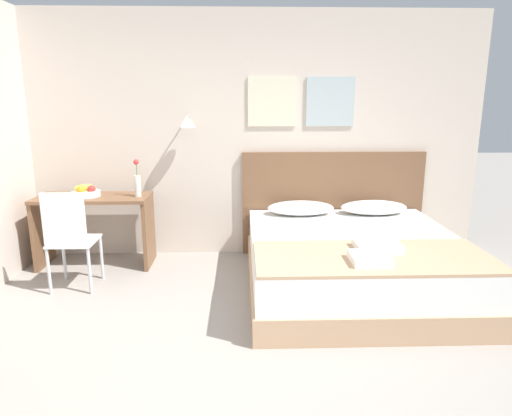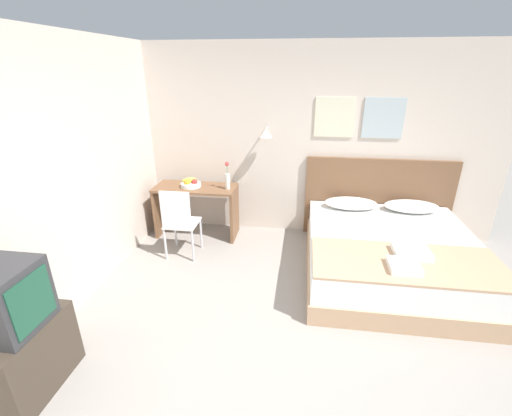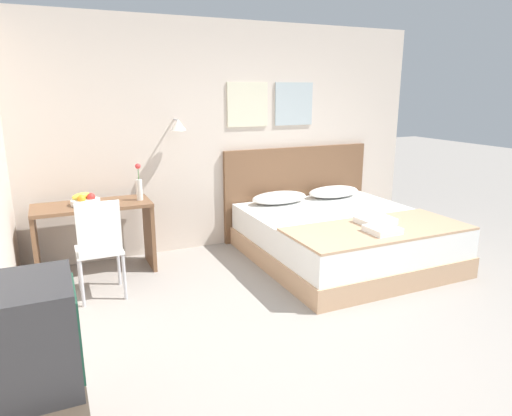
{
  "view_description": "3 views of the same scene",
  "coord_description": "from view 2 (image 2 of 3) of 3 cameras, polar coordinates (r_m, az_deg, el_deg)",
  "views": [
    {
      "loc": [
        0.02,
        -2.51,
        1.75
      ],
      "look_at": [
        0.13,
        1.17,
        0.85
      ],
      "focal_mm": 32.0,
      "sensor_mm": 36.0,
      "label": 1
    },
    {
      "loc": [
        -0.03,
        -2.27,
        2.33
      ],
      "look_at": [
        -0.6,
        1.72,
        0.66
      ],
      "focal_mm": 24.0,
      "sensor_mm": 36.0,
      "label": 2
    },
    {
      "loc": [
        -1.86,
        -2.62,
        1.87
      ],
      "look_at": [
        -0.03,
        1.42,
        0.72
      ],
      "focal_mm": 32.0,
      "sensor_mm": 36.0,
      "label": 3
    }
  ],
  "objects": [
    {
      "name": "tv_stand",
      "position": [
        3.32,
        -34.02,
        -19.96
      ],
      "size": [
        0.42,
        0.69,
        0.58
      ],
      "color": "#3D3328",
      "rests_on": "ground_plane"
    },
    {
      "name": "folded_towel_near_foot",
      "position": [
        3.87,
        24.51,
        -6.7
      ],
      "size": [
        0.36,
        0.29,
        0.06
      ],
      "color": "white",
      "rests_on": "throw_blanket"
    },
    {
      "name": "folded_towel_mid_bed",
      "position": [
        3.58,
        23.45,
        -8.87
      ],
      "size": [
        0.28,
        0.28,
        0.06
      ],
      "color": "white",
      "rests_on": "throw_blanket"
    },
    {
      "name": "pillow_left",
      "position": [
        4.87,
        15.54,
        0.76
      ],
      "size": [
        0.71,
        0.36,
        0.14
      ],
      "color": "white",
      "rests_on": "bed"
    },
    {
      "name": "desk_chair",
      "position": [
        4.42,
        -12.7,
        -1.83
      ],
      "size": [
        0.4,
        0.4,
        0.94
      ],
      "color": "white",
      "rests_on": "ground_plane"
    },
    {
      "name": "wall_back",
      "position": [
        4.91,
        8.48,
        10.6
      ],
      "size": [
        5.33,
        0.31,
        2.65
      ],
      "color": "beige",
      "rests_on": "ground_plane"
    },
    {
      "name": "bed",
      "position": [
        4.37,
        21.42,
        -7.45
      ],
      "size": [
        1.92,
        2.05,
        0.52
      ],
      "color": "tan",
      "rests_on": "ground_plane"
    },
    {
      "name": "throw_blanket",
      "position": [
        3.74,
        23.89,
        -8.3
      ],
      "size": [
        1.86,
        0.82,
        0.02
      ],
      "color": "tan",
      "rests_on": "bed"
    },
    {
      "name": "flower_vase",
      "position": [
        4.73,
        -4.79,
        4.9
      ],
      "size": [
        0.06,
        0.06,
        0.39
      ],
      "color": "silver",
      "rests_on": "desk"
    },
    {
      "name": "desk",
      "position": [
        5.01,
        -9.91,
        1.05
      ],
      "size": [
        1.16,
        0.52,
        0.75
      ],
      "color": "brown",
      "rests_on": "ground_plane"
    },
    {
      "name": "fruit_bowl",
      "position": [
        4.93,
        -10.83,
        4.01
      ],
      "size": [
        0.28,
        0.28,
        0.12
      ],
      "color": "silver",
      "rests_on": "desk"
    },
    {
      "name": "television",
      "position": [
        3.01,
        -36.23,
        -12.15
      ],
      "size": [
        0.41,
        0.45,
        0.5
      ],
      "color": "#2D2D30",
      "rests_on": "tv_stand"
    },
    {
      "name": "ground_plane",
      "position": [
        3.25,
        6.75,
        -23.38
      ],
      "size": [
        24.0,
        24.0,
        0.0
      ],
      "primitive_type": "plane",
      "color": "gray"
    },
    {
      "name": "headboard",
      "position": [
        5.18,
        19.54,
        1.48
      ],
      "size": [
        2.04,
        0.06,
        1.16
      ],
      "color": "brown",
      "rests_on": "ground_plane"
    },
    {
      "name": "pillow_right",
      "position": [
        5.04,
        24.48,
        0.25
      ],
      "size": [
        0.71,
        0.36,
        0.14
      ],
      "color": "white",
      "rests_on": "bed"
    }
  ]
}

